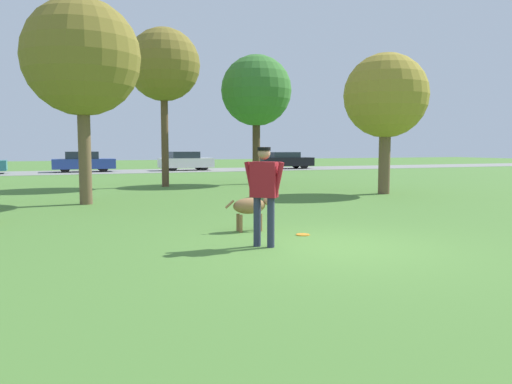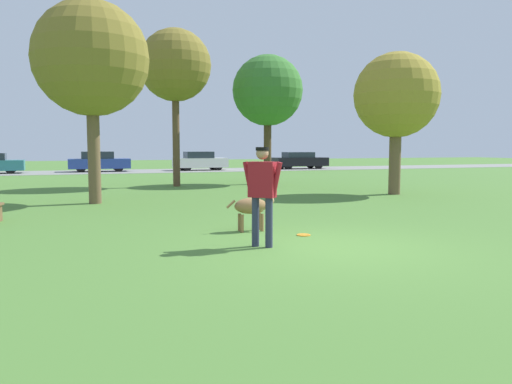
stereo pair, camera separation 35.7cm
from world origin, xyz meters
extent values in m
plane|color=#4C7A33|center=(0.00, 0.00, 0.00)|extent=(120.00, 120.00, 0.00)
cube|color=gray|center=(0.00, 29.03, 0.01)|extent=(120.00, 6.00, 0.01)
cylinder|color=#2D334C|center=(-1.00, 0.35, 0.44)|extent=(0.18, 0.18, 0.88)
cylinder|color=#2D334C|center=(-1.19, 0.52, 0.44)|extent=(0.18, 0.18, 0.88)
cube|color=maroon|center=(-1.10, 0.44, 1.19)|extent=(0.49, 0.48, 0.62)
cylinder|color=maroon|center=(-0.91, 0.26, 1.19)|extent=(0.22, 0.21, 0.63)
cylinder|color=maroon|center=(-1.29, 0.61, 1.19)|extent=(0.22, 0.21, 0.63)
sphere|color=#A87A5B|center=(-1.10, 0.44, 1.65)|extent=(0.31, 0.31, 0.22)
cylinder|color=black|center=(-1.10, 0.44, 1.73)|extent=(0.33, 0.33, 0.06)
ellipsoid|color=olive|center=(-0.75, 2.07, 0.53)|extent=(0.71, 0.35, 0.34)
ellipsoid|color=tan|center=(-0.56, 2.07, 0.48)|extent=(0.19, 0.24, 0.19)
sphere|color=tan|center=(-0.33, 2.06, 0.63)|extent=(0.20, 0.20, 0.19)
cylinder|color=olive|center=(-0.53, 2.16, 0.18)|extent=(0.07, 0.07, 0.37)
cylinder|color=olive|center=(-0.53, 1.97, 0.18)|extent=(0.07, 0.07, 0.37)
cylinder|color=olive|center=(-0.97, 2.17, 0.18)|extent=(0.07, 0.07, 0.37)
cylinder|color=olive|center=(-0.97, 1.98, 0.18)|extent=(0.07, 0.07, 0.37)
cylinder|color=olive|center=(-1.18, 2.08, 0.59)|extent=(0.20, 0.05, 0.18)
cylinder|color=orange|center=(0.08, 1.23, 0.01)|extent=(0.28, 0.28, 0.02)
torus|color=orange|center=(0.08, 1.23, 0.01)|extent=(0.27, 0.27, 0.02)
cylinder|color=brown|center=(-3.67, 8.56, 1.57)|extent=(0.38, 0.38, 3.14)
sphere|color=olive|center=(-3.67, 8.56, 4.45)|extent=(3.51, 3.51, 3.51)
cylinder|color=brown|center=(-0.01, 14.47, 2.08)|extent=(0.31, 0.31, 4.16)
sphere|color=olive|center=(-0.01, 14.47, 5.34)|extent=(3.17, 3.17, 3.17)
cylinder|color=brown|center=(6.96, 8.02, 1.25)|extent=(0.43, 0.43, 2.49)
sphere|color=olive|center=(6.96, 8.02, 3.66)|extent=(3.12, 3.12, 3.12)
cylinder|color=#4C3826|center=(4.36, 14.50, 1.58)|extent=(0.36, 0.36, 3.17)
sphere|color=#38752D|center=(4.36, 14.50, 4.41)|extent=(3.32, 3.32, 3.32)
cube|color=#284293|center=(-2.75, 29.42, 0.58)|extent=(4.19, 1.79, 0.69)
cube|color=#232D38|center=(-2.87, 29.42, 1.18)|extent=(2.18, 1.53, 0.51)
cylinder|color=black|center=(-1.49, 30.19, 0.33)|extent=(0.66, 0.20, 0.66)
cylinder|color=black|center=(-1.49, 28.65, 0.33)|extent=(0.66, 0.20, 0.66)
cylinder|color=black|center=(-4.00, 30.19, 0.33)|extent=(0.66, 0.20, 0.66)
cylinder|color=black|center=(-4.00, 28.65, 0.33)|extent=(0.66, 0.20, 0.66)
cube|color=white|center=(4.48, 29.03, 0.57)|extent=(3.98, 1.80, 0.70)
cube|color=#232D38|center=(4.36, 29.02, 1.16)|extent=(2.08, 1.51, 0.49)
cylinder|color=black|center=(5.64, 29.79, 0.32)|extent=(0.65, 0.22, 0.64)
cylinder|color=black|center=(5.68, 28.33, 0.32)|extent=(0.65, 0.22, 0.64)
cylinder|color=black|center=(3.28, 29.72, 0.32)|extent=(0.65, 0.22, 0.64)
cylinder|color=black|center=(3.32, 28.27, 0.32)|extent=(0.65, 0.22, 0.64)
cube|color=black|center=(12.58, 28.81, 0.57)|extent=(4.37, 1.80, 0.68)
cube|color=#232D38|center=(12.45, 28.81, 1.13)|extent=(2.28, 1.53, 0.43)
cylinder|color=black|center=(13.89, 29.57, 0.34)|extent=(0.67, 0.21, 0.67)
cylinder|color=black|center=(13.88, 28.04, 0.34)|extent=(0.67, 0.21, 0.67)
cylinder|color=black|center=(11.28, 29.59, 0.34)|extent=(0.67, 0.21, 0.67)
cylinder|color=black|center=(11.27, 28.06, 0.34)|extent=(0.67, 0.21, 0.67)
camera|label=1|loc=(-4.45, -7.60, 1.77)|focal=35.00mm
camera|label=2|loc=(-4.11, -7.73, 1.77)|focal=35.00mm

